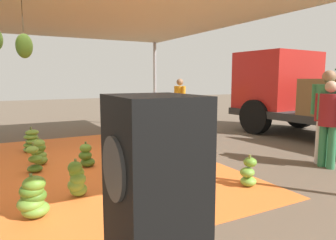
# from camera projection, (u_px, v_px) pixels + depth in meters

# --- Properties ---
(ground_plane) EXTENTS (40.00, 40.00, 0.00)m
(ground_plane) POSITION_uv_depth(u_px,v_px,m) (216.00, 149.00, 7.10)
(ground_plane) COLOR brown
(tarp_orange) EXTENTS (6.03, 4.56, 0.01)m
(tarp_orange) POSITION_uv_depth(u_px,v_px,m) (85.00, 166.00, 5.68)
(tarp_orange) COLOR orange
(tarp_orange) RESTS_ON ground
(tent_canopy) EXTENTS (8.00, 7.00, 2.87)m
(tent_canopy) POSITION_uv_depth(u_px,v_px,m) (73.00, 9.00, 5.27)
(tent_canopy) COLOR #9EA0A5
(tent_canopy) RESTS_ON ground
(banana_bunch_0) EXTENTS (0.33, 0.28, 0.56)m
(banana_bunch_0) POSITION_uv_depth(u_px,v_px,m) (141.00, 155.00, 5.51)
(banana_bunch_0) COLOR gold
(banana_bunch_0) RESTS_ON tarp_orange
(banana_bunch_1) EXTENTS (0.33, 0.36, 0.48)m
(banana_bunch_1) POSITION_uv_depth(u_px,v_px,m) (248.00, 173.00, 4.58)
(banana_bunch_1) COLOR #75A83D
(banana_bunch_1) RESTS_ON tarp_orange
(banana_bunch_2) EXTENTS (0.34, 0.35, 0.52)m
(banana_bunch_2) POSITION_uv_depth(u_px,v_px,m) (77.00, 180.00, 4.17)
(banana_bunch_2) COLOR #6B9E38
(banana_bunch_2) RESTS_ON tarp_orange
(banana_bunch_3) EXTENTS (0.33, 0.34, 0.51)m
(banana_bunch_3) POSITION_uv_depth(u_px,v_px,m) (39.00, 152.00, 5.75)
(banana_bunch_3) COLOR #6B9E38
(banana_bunch_3) RESTS_ON tarp_orange
(banana_bunch_4) EXTENTS (0.44, 0.42, 0.50)m
(banana_bunch_4) POSITION_uv_depth(u_px,v_px,m) (154.00, 196.00, 3.65)
(banana_bunch_4) COLOR gold
(banana_bunch_4) RESTS_ON tarp_orange
(banana_bunch_5) EXTENTS (0.33, 0.31, 0.47)m
(banana_bunch_5) POSITION_uv_depth(u_px,v_px,m) (131.00, 149.00, 6.13)
(banana_bunch_5) COLOR #518428
(banana_bunch_5) RESTS_ON tarp_orange
(banana_bunch_6) EXTENTS (0.49, 0.48, 0.55)m
(banana_bunch_6) POSITION_uv_depth(u_px,v_px,m) (32.00, 142.00, 6.73)
(banana_bunch_6) COLOR #6B9E38
(banana_bunch_6) RESTS_ON tarp_orange
(banana_bunch_7) EXTENTS (0.41, 0.43, 0.52)m
(banana_bunch_7) POSITION_uv_depth(u_px,v_px,m) (33.00, 198.00, 3.55)
(banana_bunch_7) COLOR #6B9E38
(banana_bunch_7) RESTS_ON tarp_orange
(banana_bunch_8) EXTENTS (0.35, 0.38, 0.46)m
(banana_bunch_8) POSITION_uv_depth(u_px,v_px,m) (86.00, 156.00, 5.60)
(banana_bunch_8) COLOR #477523
(banana_bunch_8) RESTS_ON tarp_orange
(banana_bunch_9) EXTENTS (0.37, 0.36, 0.42)m
(banana_bunch_9) POSITION_uv_depth(u_px,v_px,m) (162.00, 150.00, 6.18)
(banana_bunch_9) COLOR #60932D
(banana_bunch_9) RESTS_ON tarp_orange
(banana_bunch_10) EXTENTS (0.41, 0.41, 0.48)m
(banana_bunch_10) POSITION_uv_depth(u_px,v_px,m) (121.00, 162.00, 5.19)
(banana_bunch_10) COLOR #6B9E38
(banana_bunch_10) RESTS_ON tarp_orange
(banana_bunch_12) EXTENTS (0.33, 0.33, 0.52)m
(banana_bunch_12) POSITION_uv_depth(u_px,v_px,m) (34.00, 160.00, 5.25)
(banana_bunch_12) COLOR #477523
(banana_bunch_12) RESTS_ON tarp_orange
(banana_bunch_13) EXTENTS (0.39, 0.38, 0.48)m
(banana_bunch_13) POSITION_uv_depth(u_px,v_px,m) (151.00, 138.00, 7.23)
(banana_bunch_13) COLOR #6B9E38
(banana_bunch_13) RESTS_ON tarp_orange
(worker_0) EXTENTS (0.64, 0.39, 1.75)m
(worker_0) POSITION_uv_depth(u_px,v_px,m) (327.00, 110.00, 5.66)
(worker_0) COLOR silver
(worker_0) RESTS_ON ground
(worker_1) EXTENTS (0.57, 0.35, 1.56)m
(worker_1) POSITION_uv_depth(u_px,v_px,m) (329.00, 118.00, 5.49)
(worker_1) COLOR #337A4C
(worker_1) RESTS_ON ground
(worker_2) EXTENTS (0.59, 0.36, 1.61)m
(worker_2) POSITION_uv_depth(u_px,v_px,m) (180.00, 100.00, 9.77)
(worker_2) COLOR navy
(worker_2) RESTS_ON ground
(speaker_stack) EXTENTS (0.52, 0.46, 1.51)m
(speaker_stack) POSITION_uv_depth(u_px,v_px,m) (154.00, 233.00, 1.69)
(speaker_stack) COLOR black
(speaker_stack) RESTS_ON ground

